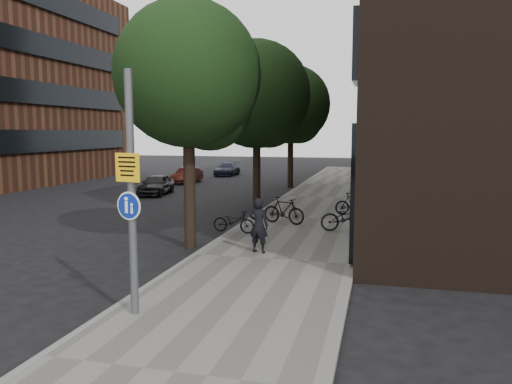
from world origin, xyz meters
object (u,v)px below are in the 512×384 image
(signpost, at_px, (131,193))
(parked_car_near, at_px, (156,184))
(pedestrian, at_px, (259,225))
(parked_bike_facade_near, at_px, (348,217))

(signpost, distance_m, parked_car_near, 19.46)
(pedestrian, distance_m, parked_car_near, 15.36)
(parked_car_near, bearing_deg, pedestrian, -60.39)
(parked_car_near, bearing_deg, signpost, -72.49)
(signpost, relative_size, parked_car_near, 1.34)
(pedestrian, relative_size, parked_bike_facade_near, 0.84)
(parked_bike_facade_near, height_order, parked_car_near, parked_car_near)
(signpost, height_order, pedestrian, signpost)
(parked_bike_facade_near, bearing_deg, parked_car_near, 40.21)
(parked_bike_facade_near, xyz_separation_m, parked_car_near, (-11.36, 8.63, -0.03))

